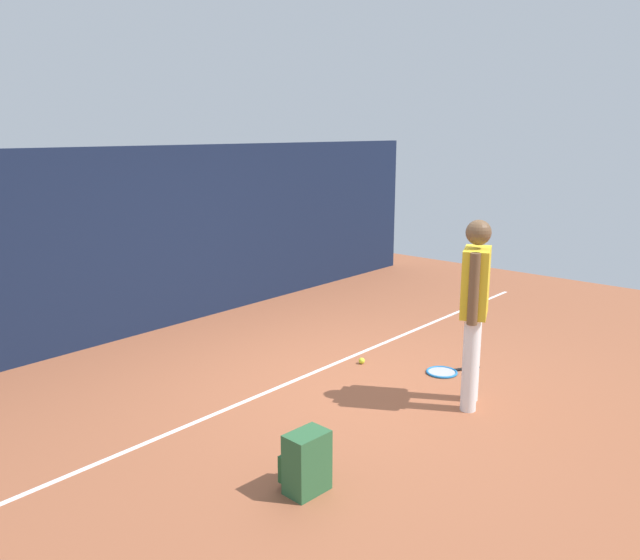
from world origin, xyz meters
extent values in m
plane|color=#9E5638|center=(0.00, 0.00, 0.00)|extent=(12.00, 12.00, 0.00)
cube|color=#141E38|center=(0.00, 3.00, 1.13)|extent=(10.00, 0.10, 2.27)
cube|color=white|center=(0.00, 0.49, 0.00)|extent=(9.00, 0.05, 0.00)
cylinder|color=white|center=(0.24, -1.15, 0.42)|extent=(0.14, 0.14, 0.85)
cylinder|color=white|center=(0.46, -1.06, 0.42)|extent=(0.14, 0.14, 0.85)
cube|color=yellow|center=(0.35, -1.10, 1.15)|extent=(0.45, 0.36, 0.60)
sphere|color=brown|center=(0.35, -1.10, 1.59)|extent=(0.22, 0.22, 0.22)
cylinder|color=brown|center=(0.14, -1.19, 1.14)|extent=(0.09, 0.09, 0.62)
cylinder|color=brown|center=(0.55, -1.02, 1.14)|extent=(0.09, 0.09, 0.62)
cylinder|color=black|center=(1.12, -0.66, 0.01)|extent=(0.28, 0.17, 0.03)
torus|color=#1E72BF|center=(0.86, -0.52, 0.01)|extent=(0.44, 0.44, 0.02)
cylinder|color=#B2B2B2|center=(0.86, -0.52, 0.01)|extent=(0.37, 0.37, 0.00)
cube|color=#2D6038|center=(-1.69, -0.96, 0.22)|extent=(0.31, 0.22, 0.44)
cube|color=#23562D|center=(-1.68, -0.82, 0.14)|extent=(0.22, 0.09, 0.20)
sphere|color=#CCE033|center=(0.54, 0.27, 0.03)|extent=(0.07, 0.07, 0.07)
camera|label=1|loc=(-4.64, -3.64, 2.45)|focal=35.88mm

